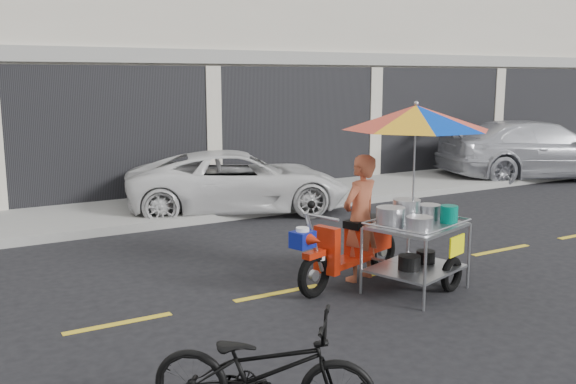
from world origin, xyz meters
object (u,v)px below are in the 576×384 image
white_pickup (239,181)px  food_vendor_rig (395,171)px  near_bicycle (264,370)px  silver_pickup (537,150)px

white_pickup → food_vendor_rig: bearing=-164.5°
white_pickup → near_bicycle: white_pickup is taller
silver_pickup → near_bicycle: size_ratio=3.04×
near_bicycle → food_vendor_rig: (3.02, 2.15, 1.04)m
white_pickup → silver_pickup: bearing=-72.0°
white_pickup → food_vendor_rig: 5.27m
near_bicycle → food_vendor_rig: 3.85m
silver_pickup → food_vendor_rig: size_ratio=1.92×
silver_pickup → near_bicycle: 13.97m
white_pickup → near_bicycle: 8.06m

